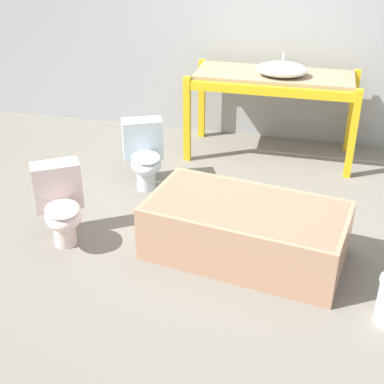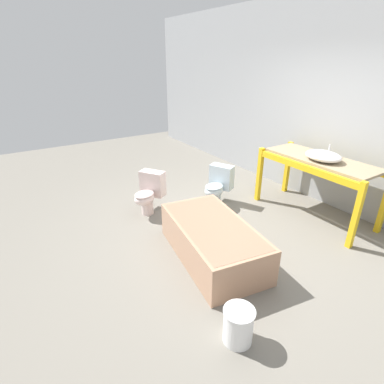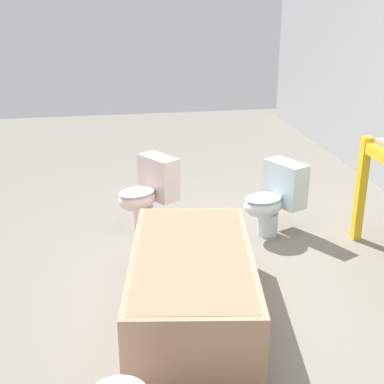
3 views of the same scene
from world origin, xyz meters
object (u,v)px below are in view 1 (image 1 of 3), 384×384
object	(u,v)px
sink_basin	(282,69)
toilet_near	(60,203)
bathtub_main	(246,227)
toilet_far	(144,153)

from	to	relation	value
sink_basin	toilet_near	bearing A→B (deg)	-127.06
bathtub_main	toilet_near	size ratio (longest dim) A/B	2.54
sink_basin	toilet_near	size ratio (longest dim) A/B	0.81
sink_basin	bathtub_main	xyz separation A→B (m)	(-0.04, -1.89, -0.73)
toilet_near	toilet_far	size ratio (longest dim) A/B	1.00
toilet_near	toilet_far	world-z (taller)	same
sink_basin	bathtub_main	bearing A→B (deg)	-91.13
sink_basin	toilet_far	xyz separation A→B (m)	(-1.18, -0.94, -0.64)
toilet_far	sink_basin	bearing A→B (deg)	13.52
sink_basin	toilet_near	xyz separation A→B (m)	(-1.53, -2.03, -0.64)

